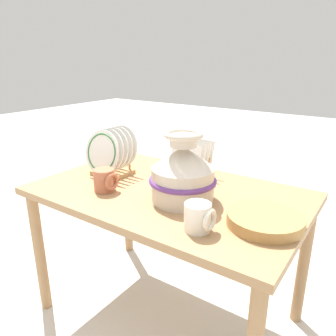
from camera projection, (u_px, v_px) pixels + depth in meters
name	position (u px, v px, depth m)	size (l,w,h in m)	color
ground_plane	(168.00, 312.00, 1.77)	(14.00, 14.00, 0.00)	beige
display_table	(168.00, 207.00, 1.57)	(1.26, 0.79, 0.71)	#9E754C
ceramic_vase	(183.00, 172.00, 1.39)	(0.29, 0.29, 0.31)	beige
dish_rack_round_plates	(111.00, 155.00, 1.71)	(0.23, 0.20, 0.25)	tan
dish_rack_square_plates	(192.00, 166.00, 1.69)	(0.18, 0.19, 0.19)	tan
wicker_charger_stack	(265.00, 220.00, 1.21)	(0.28, 0.28, 0.04)	#AD7F47
mug_terracotta_glaze	(105.00, 180.00, 1.52)	(0.11, 0.10, 0.10)	#B76647
mug_cream_glaze	(199.00, 217.00, 1.17)	(0.11, 0.10, 0.10)	silver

